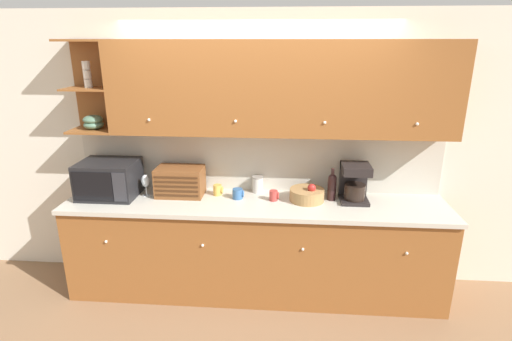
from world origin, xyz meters
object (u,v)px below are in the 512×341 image
(bread_box, at_px, (180,181))
(storage_canister, at_px, (258,184))
(mug_patterned_third, at_px, (274,196))
(fruit_basket, at_px, (307,195))
(mug_blue_second, at_px, (238,194))
(mug, at_px, (218,190))
(wine_bottle, at_px, (332,186))
(wine_glass, at_px, (145,182))
(microwave, at_px, (109,179))
(coffee_maker, at_px, (354,182))

(bread_box, xyz_separation_m, storage_canister, (0.72, 0.13, -0.06))
(storage_canister, height_order, mug_patterned_third, storage_canister)
(mug_patterned_third, bearing_deg, fruit_basket, 4.42)
(mug_blue_second, xyz_separation_m, storage_canister, (0.17, 0.18, 0.03))
(mug, bearing_deg, wine_bottle, -1.82)
(mug, distance_m, fruit_basket, 0.84)
(bread_box, bearing_deg, fruit_basket, -2.31)
(wine_glass, xyz_separation_m, storage_canister, (1.04, 0.18, -0.06))
(storage_canister, bearing_deg, microwave, -171.53)
(mug_blue_second, xyz_separation_m, mug_patterned_third, (0.33, -0.02, 0.00))
(bread_box, height_order, mug_patterned_third, bread_box)
(bread_box, relative_size, coffee_maker, 1.25)
(wine_glass, relative_size, fruit_basket, 0.65)
(fruit_basket, bearing_deg, wine_glass, 179.87)
(fruit_basket, xyz_separation_m, coffee_maker, (0.43, 0.04, 0.12))
(bread_box, height_order, wine_bottle, wine_bottle)
(wine_bottle, bearing_deg, mug_blue_second, -177.48)
(microwave, xyz_separation_m, mug_patterned_third, (1.54, 0.00, -0.12))
(storage_canister, relative_size, wine_bottle, 0.52)
(storage_canister, height_order, fruit_basket, fruit_basket)
(microwave, bearing_deg, coffee_maker, 1.75)
(microwave, xyz_separation_m, wine_glass, (0.34, 0.03, -0.03))
(mug_blue_second, relative_size, fruit_basket, 0.34)
(mug_blue_second, height_order, fruit_basket, fruit_basket)
(mug_blue_second, height_order, storage_canister, storage_canister)
(wine_glass, xyz_separation_m, wine_bottle, (1.73, 0.03, -0.00))
(wine_glass, distance_m, mug, 0.68)
(mug_patterned_third, height_order, coffee_maker, coffee_maker)
(fruit_basket, bearing_deg, coffee_maker, 5.85)
(microwave, bearing_deg, mug_patterned_third, 0.10)
(bread_box, relative_size, storage_canister, 2.77)
(fruit_basket, bearing_deg, mug_blue_second, -179.86)
(bread_box, bearing_deg, wine_bottle, -0.47)
(microwave, xyz_separation_m, storage_canister, (1.38, 0.21, -0.09))
(coffee_maker, bearing_deg, mug_blue_second, -177.57)
(mug_patterned_third, distance_m, wine_bottle, 0.54)
(wine_glass, relative_size, mug_patterned_third, 2.17)
(storage_canister, xyz_separation_m, fruit_basket, (0.47, -0.18, -0.02))
(wine_bottle, relative_size, coffee_maker, 0.87)
(mug_blue_second, distance_m, storage_canister, 0.25)
(mug_patterned_third, bearing_deg, coffee_maker, 5.26)
(mug_patterned_third, bearing_deg, mug, 170.06)
(storage_canister, height_order, coffee_maker, coffee_maker)
(bread_box, xyz_separation_m, mug_blue_second, (0.55, -0.05, -0.09))
(mug, height_order, storage_canister, storage_canister)
(mug_blue_second, distance_m, mug_patterned_third, 0.33)
(microwave, xyz_separation_m, coffee_maker, (2.27, 0.07, 0.01))
(microwave, height_order, mug_blue_second, microwave)
(wine_glass, distance_m, wine_bottle, 1.73)
(storage_canister, relative_size, coffee_maker, 0.45)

